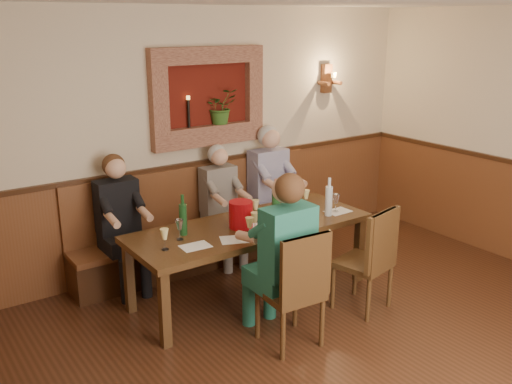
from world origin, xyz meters
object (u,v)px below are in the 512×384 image
at_px(dining_table, 251,232).
at_px(chair_near_left, 291,311).
at_px(person_bench_left, 122,236).
at_px(spittoon_bucket, 241,215).
at_px(wine_bottle_green_b, 183,219).
at_px(chair_near_right, 364,280).
at_px(person_bench_mid, 223,216).
at_px(person_bench_right, 273,200).
at_px(wine_bottle_green_a, 276,205).
at_px(bench, 203,236).
at_px(person_chair_front, 280,270).
at_px(water_bottle, 329,200).

xyz_separation_m(dining_table, chair_near_left, (-0.23, -0.93, -0.37)).
distance_m(dining_table, person_bench_left, 1.29).
xyz_separation_m(spittoon_bucket, wine_bottle_green_b, (-0.54, 0.15, 0.03)).
height_order(chair_near_right, person_bench_left, person_bench_left).
xyz_separation_m(person_bench_mid, person_bench_right, (0.69, -0.00, 0.07)).
distance_m(chair_near_left, wine_bottle_green_a, 1.14).
distance_m(bench, wine_bottle_green_a, 1.23).
bearing_deg(wine_bottle_green_b, person_chair_front, -64.45).
bearing_deg(person_bench_right, person_chair_front, -124.64).
distance_m(person_bench_mid, spittoon_bucket, 0.97).
bearing_deg(chair_near_left, wine_bottle_green_b, 116.17).
relative_size(dining_table, chair_near_left, 2.31).
xyz_separation_m(person_chair_front, water_bottle, (1.02, 0.55, 0.29)).
xyz_separation_m(person_bench_mid, wine_bottle_green_b, (-0.86, -0.71, 0.35)).
bearing_deg(person_bench_right, dining_table, -136.79).
relative_size(bench, chair_near_right, 2.94).
bearing_deg(wine_bottle_green_b, chair_near_left, -67.84).
bearing_deg(chair_near_right, dining_table, 117.78).
distance_m(person_bench_right, water_bottle, 1.10).
bearing_deg(wine_bottle_green_b, person_bench_left, 114.38).
bearing_deg(person_bench_right, chair_near_left, -122.27).
xyz_separation_m(bench, spittoon_bucket, (-0.12, -0.96, 0.55)).
relative_size(dining_table, person_bench_left, 1.71).
bearing_deg(person_chair_front, person_bench_right, 55.36).
distance_m(bench, person_chair_front, 1.76).
bearing_deg(person_bench_mid, water_bottle, -60.59).
bearing_deg(chair_near_right, wine_bottle_green_b, 131.87).
relative_size(chair_near_right, person_bench_left, 0.73).
bearing_deg(person_bench_mid, spittoon_bucket, -110.54).
height_order(wine_bottle_green_b, water_bottle, water_bottle).
distance_m(dining_table, person_chair_front, 0.81).
distance_m(person_bench_right, wine_bottle_green_b, 1.72).
xyz_separation_m(spittoon_bucket, wine_bottle_green_a, (0.35, -0.09, 0.06)).
distance_m(chair_near_left, person_bench_right, 2.11).
xyz_separation_m(chair_near_right, spittoon_bucket, (-0.84, 0.83, 0.58)).
distance_m(spittoon_bucket, wine_bottle_green_b, 0.56).
height_order(bench, water_bottle, water_bottle).
relative_size(person_bench_right, spittoon_bucket, 5.74).
relative_size(wine_bottle_green_b, water_bottle, 0.98).
bearing_deg(spittoon_bucket, chair_near_right, -44.37).
bearing_deg(chair_near_left, chair_near_right, 9.47).
distance_m(dining_table, wine_bottle_green_a, 0.36).
height_order(chair_near_left, water_bottle, water_bottle).
relative_size(person_bench_left, person_bench_mid, 1.04).
distance_m(person_bench_left, person_chair_front, 1.78).
relative_size(dining_table, wine_bottle_green_a, 5.42).
height_order(person_bench_mid, wine_bottle_green_a, person_bench_mid).
xyz_separation_m(chair_near_left, spittoon_bucket, (0.11, 0.92, 0.58)).
relative_size(spittoon_bucket, wine_bottle_green_a, 0.59).
bearing_deg(chair_near_left, bench, 87.16).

